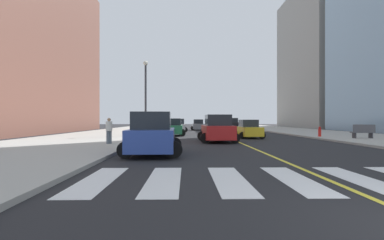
% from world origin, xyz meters
% --- Properties ---
extents(sidewalk_kerb_east, '(10.00, 120.00, 0.15)m').
position_xyz_m(sidewalk_kerb_east, '(12.20, 20.00, 0.07)').
color(sidewalk_kerb_east, '#9E9B93').
rests_on(sidewalk_kerb_east, ground).
extents(sidewalk_kerb_west, '(10.00, 120.00, 0.15)m').
position_xyz_m(sidewalk_kerb_west, '(-12.20, 20.00, 0.07)').
color(sidewalk_kerb_west, '#9E9B93').
rests_on(sidewalk_kerb_west, ground).
extents(crosswalk_paint, '(13.50, 4.00, 0.01)m').
position_xyz_m(crosswalk_paint, '(0.00, 4.00, 0.01)').
color(crosswalk_paint, silver).
rests_on(crosswalk_paint, ground).
extents(lane_divider_paint, '(0.16, 80.00, 0.01)m').
position_xyz_m(lane_divider_paint, '(0.00, 40.00, 0.01)').
color(lane_divider_paint, yellow).
rests_on(lane_divider_paint, ground).
extents(parking_garage_concrete, '(18.00, 24.00, 29.65)m').
position_xyz_m(parking_garage_concrete, '(28.51, 59.21, 14.83)').
color(parking_garage_concrete, '#9E9B93').
rests_on(parking_garage_concrete, ground).
extents(car_gray_nearest, '(2.40, 3.84, 1.71)m').
position_xyz_m(car_gray_nearest, '(-1.94, 42.88, 0.80)').
color(car_gray_nearest, slate).
rests_on(car_gray_nearest, ground).
extents(car_green_second, '(2.50, 4.00, 1.79)m').
position_xyz_m(car_green_second, '(-5.17, 26.61, 0.84)').
color(car_green_second, '#236B42').
rests_on(car_green_second, ground).
extents(car_black_third, '(2.87, 4.52, 2.00)m').
position_xyz_m(car_black_third, '(5.23, 52.87, 0.93)').
color(car_black_third, black).
rests_on(car_black_third, ground).
extents(car_red_fourth, '(2.90, 4.58, 2.03)m').
position_xyz_m(car_red_fourth, '(-1.54, 17.86, 0.95)').
color(car_red_fourth, red).
rests_on(car_red_fourth, ground).
extents(car_yellow_fifth, '(2.43, 3.79, 1.66)m').
position_xyz_m(car_yellow_fifth, '(1.81, 22.53, 0.78)').
color(car_yellow_fifth, gold).
rests_on(car_yellow_fifth, ground).
extents(car_silver_sixth, '(2.56, 4.05, 1.80)m').
position_xyz_m(car_silver_sixth, '(-4.92, 36.54, 0.84)').
color(car_silver_sixth, '#B7B7BC').
rests_on(car_silver_sixth, ground).
extents(car_blue_seventh, '(2.89, 4.55, 2.01)m').
position_xyz_m(car_blue_seventh, '(-5.49, 9.93, 0.94)').
color(car_blue_seventh, '#2D479E').
rests_on(car_blue_seventh, ground).
extents(park_bench, '(1.81, 0.60, 1.12)m').
position_xyz_m(park_bench, '(10.52, 19.60, 0.69)').
color(park_bench, '#47474C').
rests_on(park_bench, sidewalk_kerb_east).
extents(pedestrian_walking_west, '(0.40, 0.40, 1.62)m').
position_xyz_m(pedestrian_walking_west, '(-8.74, 14.57, 1.04)').
color(pedestrian_walking_west, slate).
rests_on(pedestrian_walking_west, sidewalk_kerb_west).
extents(fire_hydrant, '(0.26, 0.26, 0.89)m').
position_xyz_m(fire_hydrant, '(8.14, 22.19, 0.58)').
color(fire_hydrant, red).
rests_on(fire_hydrant, sidewalk_kerb_east).
extents(street_lamp, '(0.44, 0.44, 7.31)m').
position_xyz_m(street_lamp, '(-7.86, 25.04, 4.47)').
color(street_lamp, '#38383D').
rests_on(street_lamp, sidewalk_kerb_west).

